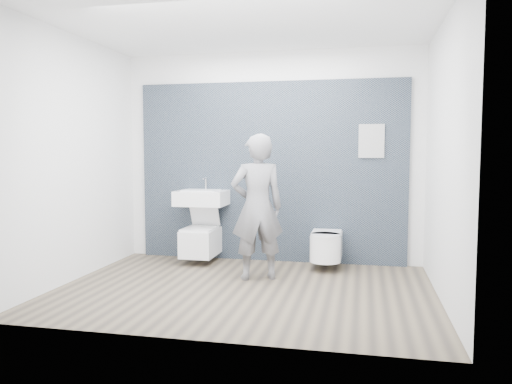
% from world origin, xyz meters
% --- Properties ---
extents(ground, '(4.00, 4.00, 0.00)m').
position_xyz_m(ground, '(0.00, 0.00, 0.00)').
color(ground, brown).
rests_on(ground, ground).
extents(room_shell, '(4.00, 4.00, 4.00)m').
position_xyz_m(room_shell, '(0.00, 0.00, 1.74)').
color(room_shell, silver).
rests_on(room_shell, ground).
extents(tile_wall, '(3.60, 0.06, 2.40)m').
position_xyz_m(tile_wall, '(0.00, 1.47, 0.00)').
color(tile_wall, black).
rests_on(tile_wall, ground).
extents(washbasin, '(0.66, 0.49, 0.49)m').
position_xyz_m(washbasin, '(-0.87, 1.19, 0.86)').
color(washbasin, white).
rests_on(washbasin, ground).
extents(toilet_square, '(0.42, 0.60, 0.78)m').
position_xyz_m(toilet_square, '(-0.87, 1.14, 0.30)').
color(toilet_square, white).
rests_on(toilet_square, ground).
extents(toilet_rounded, '(0.38, 0.65, 0.35)m').
position_xyz_m(toilet_rounded, '(0.79, 1.11, 0.29)').
color(toilet_rounded, white).
rests_on(toilet_rounded, ground).
extents(info_placard, '(0.32, 0.03, 0.43)m').
position_xyz_m(info_placard, '(1.32, 1.43, 0.00)').
color(info_placard, silver).
rests_on(info_placard, ground).
extents(visitor, '(0.72, 0.61, 1.68)m').
position_xyz_m(visitor, '(0.04, 0.46, 0.84)').
color(visitor, slate).
rests_on(visitor, ground).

